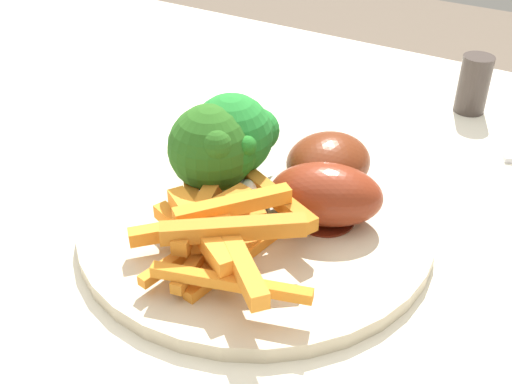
% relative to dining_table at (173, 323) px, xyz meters
% --- Properties ---
extents(dining_table, '(1.17, 0.87, 0.72)m').
position_rel_dining_table_xyz_m(dining_table, '(0.00, 0.00, 0.00)').
color(dining_table, silver).
rests_on(dining_table, ground_plane).
extents(dinner_plate, '(0.26, 0.26, 0.01)m').
position_rel_dining_table_xyz_m(dinner_plate, '(-0.06, -0.04, 0.10)').
color(dinner_plate, beige).
rests_on(dinner_plate, dining_table).
extents(broccoli_floret_front, '(0.06, 0.06, 0.08)m').
position_rel_dining_table_xyz_m(broccoli_floret_front, '(-0.03, -0.06, 0.15)').
color(broccoli_floret_front, '#799E5F').
rests_on(broccoli_floret_front, dinner_plate).
extents(broccoli_floret_middle, '(0.05, 0.05, 0.07)m').
position_rel_dining_table_xyz_m(broccoli_floret_middle, '(-0.03, -0.04, 0.15)').
color(broccoli_floret_middle, '#77AD48').
rests_on(broccoli_floret_middle, dinner_plate).
extents(broccoli_floret_back, '(0.07, 0.07, 0.08)m').
position_rel_dining_table_xyz_m(broccoli_floret_back, '(-0.02, -0.04, 0.15)').
color(broccoli_floret_back, '#8DA058').
rests_on(broccoli_floret_back, dinner_plate).
extents(carrot_fries_pile, '(0.14, 0.12, 0.04)m').
position_rel_dining_table_xyz_m(carrot_fries_pile, '(-0.06, 0.01, 0.13)').
color(carrot_fries_pile, orange).
rests_on(carrot_fries_pile, dinner_plate).
extents(chicken_drumstick_near, '(0.08, 0.12, 0.04)m').
position_rel_dining_table_xyz_m(chicken_drumstick_near, '(-0.08, -0.10, 0.13)').
color(chicken_drumstick_near, '#4B1A0C').
rests_on(chicken_drumstick_near, dinner_plate).
extents(chicken_drumstick_far, '(0.13, 0.07, 0.04)m').
position_rel_dining_table_xyz_m(chicken_drumstick_far, '(-0.10, -0.06, 0.13)').
color(chicken_drumstick_far, '#591A0D').
rests_on(chicken_drumstick_far, dinner_plate).
extents(pepper_shaker, '(0.03, 0.03, 0.06)m').
position_rel_dining_table_xyz_m(pepper_shaker, '(-0.14, -0.31, 0.12)').
color(pepper_shaker, '#423833').
rests_on(pepper_shaker, dining_table).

